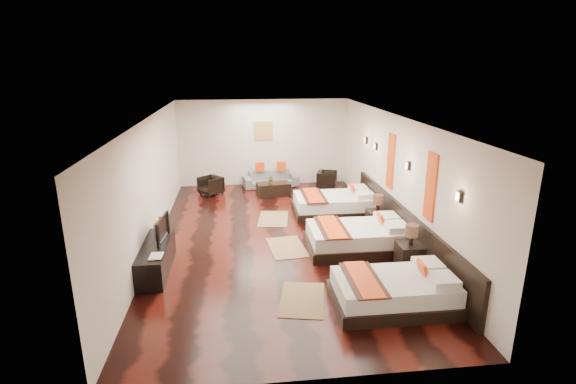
{
  "coord_description": "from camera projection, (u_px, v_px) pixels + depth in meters",
  "views": [
    {
      "loc": [
        -0.85,
        -9.38,
        3.95
      ],
      "look_at": [
        0.26,
        0.06,
        1.1
      ],
      "focal_mm": 27.17,
      "sensor_mm": 36.0,
      "label": 1
    }
  ],
  "objects": [
    {
      "name": "book",
      "position": [
        149.0,
        257.0,
        7.88
      ],
      "size": [
        0.24,
        0.32,
        0.03
      ],
      "primitive_type": "imported",
      "rotation": [
        0.0,
        0.0,
        -0.03
      ],
      "color": "black",
      "rests_on": "tv_console"
    },
    {
      "name": "table_plant",
      "position": [
        271.0,
        179.0,
        13.17
      ],
      "size": [
        0.28,
        0.25,
        0.26
      ],
      "primitive_type": "imported",
      "rotation": [
        0.0,
        0.0,
        -0.25
      ],
      "color": "#2B581D",
      "rests_on": "coffee_table"
    },
    {
      "name": "jute_mat_far",
      "position": [
        273.0,
        219.0,
        11.4
      ],
      "size": [
        0.91,
        1.29,
        0.01
      ],
      "primitive_type": "cube",
      "rotation": [
        0.0,
        0.0,
        -0.14
      ],
      "color": "olive",
      "rests_on": "floor"
    },
    {
      "name": "left_wall",
      "position": [
        151.0,
        184.0,
        9.45
      ],
      "size": [
        0.01,
        9.5,
        2.8
      ],
      "primitive_type": "cube",
      "color": "silver",
      "rests_on": "floor"
    },
    {
      "name": "bed_far",
      "position": [
        335.0,
        204.0,
        11.68
      ],
      "size": [
        2.15,
        1.35,
        0.82
      ],
      "color": "black",
      "rests_on": "floor"
    },
    {
      "name": "figurine",
      "position": [
        160.0,
        224.0,
        9.08
      ],
      "size": [
        0.39,
        0.39,
        0.31
      ],
      "primitive_type": "imported",
      "rotation": [
        0.0,
        0.0,
        0.36
      ],
      "color": "brown",
      "rests_on": "tv_console"
    },
    {
      "name": "right_wall",
      "position": [
        395.0,
        177.0,
        10.06
      ],
      "size": [
        0.01,
        9.5,
        2.8
      ],
      "primitive_type": "cube",
      "color": "silver",
      "rests_on": "floor"
    },
    {
      "name": "sconce_lounge",
      "position": [
        366.0,
        140.0,
        12.11
      ],
      "size": [
        0.07,
        0.12,
        0.18
      ],
      "color": "black",
      "rests_on": "right_wall"
    },
    {
      "name": "jute_mat_mid",
      "position": [
        287.0,
        247.0,
        9.64
      ],
      "size": [
        0.88,
        1.28,
        0.01
      ],
      "primitive_type": "cube",
      "rotation": [
        0.0,
        0.0,
        0.11
      ],
      "color": "olive",
      "rests_on": "floor"
    },
    {
      "name": "sconce_near",
      "position": [
        459.0,
        196.0,
        7.07
      ],
      "size": [
        0.07,
        0.12,
        0.18
      ],
      "color": "black",
      "rests_on": "right_wall"
    },
    {
      "name": "nightstand_b",
      "position": [
        377.0,
        218.0,
        10.52
      ],
      "size": [
        0.46,
        0.46,
        0.91
      ],
      "color": "black",
      "rests_on": "floor"
    },
    {
      "name": "ceiling",
      "position": [
        276.0,
        117.0,
        9.35
      ],
      "size": [
        5.5,
        9.5,
        0.01
      ],
      "primitive_type": "cube",
      "color": "white",
      "rests_on": "floor"
    },
    {
      "name": "orange_panel_a",
      "position": [
        431.0,
        187.0,
        8.16
      ],
      "size": [
        0.04,
        0.4,
        1.3
      ],
      "primitive_type": "cube",
      "color": "#D86014",
      "rests_on": "right_wall"
    },
    {
      "name": "bed_near",
      "position": [
        395.0,
        291.0,
        7.29
      ],
      "size": [
        2.03,
        1.28,
        0.77
      ],
      "color": "black",
      "rests_on": "floor"
    },
    {
      "name": "sconce_far",
      "position": [
        376.0,
        146.0,
        11.26
      ],
      "size": [
        0.07,
        0.12,
        0.18
      ],
      "color": "black",
      "rests_on": "right_wall"
    },
    {
      "name": "armchair_left",
      "position": [
        211.0,
        186.0,
        13.43
      ],
      "size": [
        0.87,
        0.87,
        0.57
      ],
      "primitive_type": "imported",
      "rotation": [
        0.0,
        0.0,
        -0.87
      ],
      "color": "black",
      "rests_on": "floor"
    },
    {
      "name": "sconce_mid",
      "position": [
        408.0,
        166.0,
        9.17
      ],
      "size": [
        0.07,
        0.12,
        0.18
      ],
      "color": "black",
      "rests_on": "right_wall"
    },
    {
      "name": "coffee_table",
      "position": [
        273.0,
        189.0,
        13.33
      ],
      "size": [
        1.06,
        0.64,
        0.4
      ],
      "primitive_type": "cube",
      "rotation": [
        0.0,
        0.0,
        0.14
      ],
      "color": "black",
      "rests_on": "floor"
    },
    {
      "name": "jute_mat_near",
      "position": [
        302.0,
        299.0,
        7.53
      ],
      "size": [
        0.98,
        1.33,
        0.01
      ],
      "primitive_type": "cube",
      "rotation": [
        0.0,
        0.0,
        -0.21
      ],
      "color": "olive",
      "rests_on": "floor"
    },
    {
      "name": "headboard_panel",
      "position": [
        403.0,
        228.0,
        9.57
      ],
      "size": [
        0.08,
        6.6,
        0.9
      ],
      "primitive_type": "cube",
      "color": "black",
      "rests_on": "floor"
    },
    {
      "name": "tv_console",
      "position": [
        156.0,
        258.0,
        8.51
      ],
      "size": [
        0.5,
        1.8,
        0.55
      ],
      "primitive_type": "cube",
      "color": "black",
      "rests_on": "floor"
    },
    {
      "name": "orange_panel_b",
      "position": [
        391.0,
        161.0,
        10.26
      ],
      "size": [
        0.04,
        0.4,
        1.3
      ],
      "primitive_type": "cube",
      "color": "#D86014",
      "rests_on": "right_wall"
    },
    {
      "name": "tv",
      "position": [
        159.0,
        229.0,
        8.59
      ],
      "size": [
        0.2,
        0.84,
        0.48
      ],
      "primitive_type": "imported",
      "rotation": [
        0.0,
        0.0,
        1.46
      ],
      "color": "black",
      "rests_on": "tv_console"
    },
    {
      "name": "floor",
      "position": [
        277.0,
        238.0,
        10.16
      ],
      "size": [
        5.5,
        9.5,
        0.01
      ],
      "primitive_type": "cube",
      "color": "black",
      "rests_on": "ground"
    },
    {
      "name": "gold_artwork",
      "position": [
        263.0,
        131.0,
        14.14
      ],
      "size": [
        0.6,
        0.04,
        0.6
      ],
      "primitive_type": "cube",
      "color": "#AD873F",
      "rests_on": "back_wall"
    },
    {
      "name": "sofa",
      "position": [
        271.0,
        179.0,
        14.31
      ],
      "size": [
        1.87,
        0.97,
        0.52
      ],
      "primitive_type": "imported",
      "rotation": [
        0.0,
        0.0,
        0.16
      ],
      "color": "slate",
      "rests_on": "floor"
    },
    {
      "name": "back_wall",
      "position": [
        263.0,
        143.0,
        14.27
      ],
      "size": [
        5.5,
        0.01,
        2.8
      ],
      "primitive_type": "cube",
      "color": "silver",
      "rests_on": "floor"
    },
    {
      "name": "nightstand_a",
      "position": [
        410.0,
        254.0,
        8.55
      ],
      "size": [
        0.47,
        0.47,
        0.94
      ],
      "color": "black",
      "rests_on": "floor"
    },
    {
      "name": "armchair_right",
      "position": [
        327.0,
        180.0,
        14.12
      ],
      "size": [
        0.78,
        0.77,
        0.56
      ],
      "primitive_type": "imported",
      "rotation": [
        0.0,
        0.0,
        1.25
      ],
      "color": "black",
      "rests_on": "floor"
    },
    {
      "name": "bed_mid",
      "position": [
        358.0,
        238.0,
        9.46
      ],
      "size": [
        2.17,
        1.36,
        0.83
      ],
      "color": "black",
      "rests_on": "floor"
    }
  ]
}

